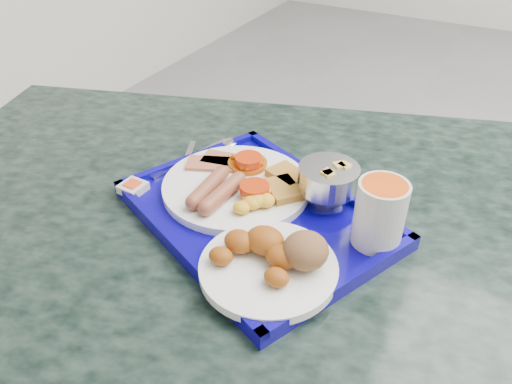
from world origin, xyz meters
TOP-DOWN VIEW (x-y plane):
  - table at (-1.18, -1.04)m, footprint 1.48×1.21m
  - tray at (-1.19, -1.04)m, footprint 0.49×0.43m
  - main_plate at (-1.24, -1.00)m, footprint 0.25×0.25m
  - bread_plate at (-1.10, -1.14)m, footprint 0.19×0.19m
  - fruit_bowl at (-1.10, -0.96)m, footprint 0.10×0.10m
  - juice_cup at (-1.00, -1.01)m, footprint 0.07×0.07m
  - spoon at (-1.34, -0.91)m, footprint 0.10×0.18m
  - knife at (-1.37, -0.95)m, footprint 0.05×0.18m
  - jam_packet at (-1.39, -1.08)m, footprint 0.04×0.04m

SIDE VIEW (x-z plane):
  - table at x=-1.18m, z-range 0.19..0.99m
  - tray at x=-1.19m, z-range 0.79..0.82m
  - knife at x=-1.37m, z-range 0.81..0.82m
  - spoon at x=-1.34m, z-range 0.81..0.82m
  - jam_packet at x=-1.39m, z-range 0.81..0.83m
  - main_plate at x=-1.24m, z-range 0.81..0.84m
  - bread_plate at x=-1.10m, z-range 0.80..0.86m
  - fruit_bowl at x=-1.10m, z-range 0.82..0.89m
  - juice_cup at x=-1.00m, z-range 0.81..0.92m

